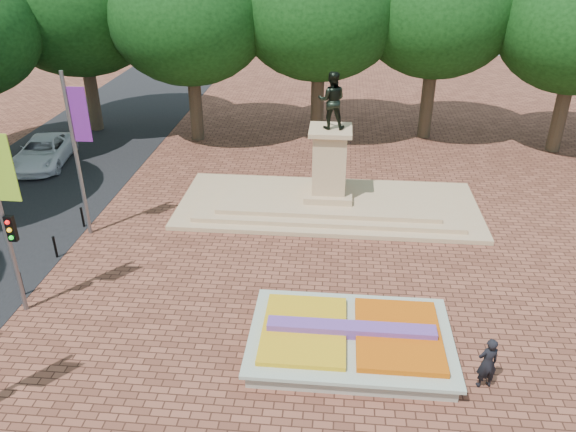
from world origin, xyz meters
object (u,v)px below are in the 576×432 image
Objects in this scene: flower_bed at (351,339)px; monument at (328,190)px; van at (43,152)px; pedestrian at (487,363)px.

flower_bed is 10.07m from monument.
flower_bed is 21.91m from van.
flower_bed is 1.18× the size of van.
monument is 12.25m from pedestrian.
flower_bed is 0.45× the size of monument.
flower_bed is 3.73× the size of pedestrian.
monument reaches higher than van.
flower_bed is at bearing -32.31° from pedestrian.
van is (-15.90, 3.91, -0.14)m from monument.
monument reaches higher than pedestrian.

